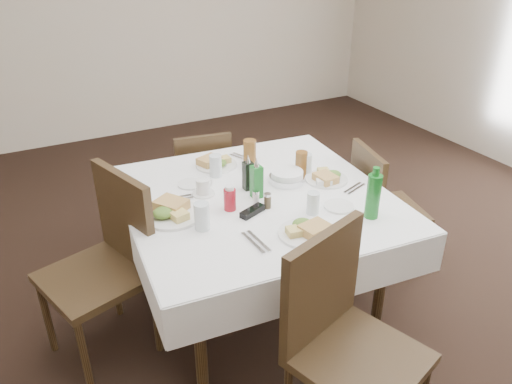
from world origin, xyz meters
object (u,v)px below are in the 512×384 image
chair_south (342,332)px  bread_basket (287,177)px  dining_table (257,207)px  chair_west (109,256)px  oil_cruet_dark (248,175)px  chair_east (378,202)px  green_bottle (373,196)px  chair_north (202,178)px  ketchup_bottle (230,199)px  water_n (216,166)px  water_s (313,203)px  coffee_mug (203,187)px  oil_cruet_green (257,180)px  water_w (202,216)px  water_e (306,164)px

chair_south → bread_basket: 1.07m
dining_table → chair_west: (-0.82, 0.07, -0.11)m
oil_cruet_dark → chair_east: bearing=-7.2°
green_bottle → chair_south: bearing=-137.5°
chair_west → chair_east: bearing=-3.1°
chair_north → dining_table: bearing=-91.2°
ketchup_bottle → chair_north: bearing=77.4°
water_n → oil_cruet_dark: size_ratio=0.63×
chair_south → water_s: bearing=68.0°
chair_south → water_s: size_ratio=8.44×
ketchup_bottle → green_bottle: 0.73m
dining_table → coffee_mug: 0.32m
water_n → oil_cruet_green: size_ratio=0.57×
coffee_mug → chair_north: bearing=69.7°
chair_south → oil_cruet_dark: chair_south is taller
dining_table → chair_east: size_ratio=1.75×
bread_basket → green_bottle: 0.58m
chair_west → water_s: (0.99, -0.38, 0.24)m
chair_east → water_s: water_s is taller
water_s → green_bottle: (0.25, -0.17, 0.06)m
water_w → ketchup_bottle: bearing=28.6°
chair_south → bread_basket: bearing=72.2°
oil_cruet_dark → ketchup_bottle: oil_cruet_dark is taller
chair_north → oil_cruet_green: size_ratio=3.55×
dining_table → ketchup_bottle: ketchup_bottle is taller
water_e → chair_south: bearing=-114.6°
dining_table → chair_west: bearing=174.8°
oil_cruet_green → green_bottle: 0.63m
ketchup_bottle → green_bottle: size_ratio=0.50×
chair_north → oil_cruet_dark: bearing=-91.9°
bread_basket → oil_cruet_dark: 0.25m
dining_table → chair_south: chair_south is taller
chair_north → oil_cruet_green: (-0.03, -0.91, 0.38)m
water_s → water_w: water_w is taller
water_n → bread_basket: bearing=-38.1°
coffee_mug → oil_cruet_dark: bearing=-13.4°
oil_cruet_green → green_bottle: size_ratio=0.85×
chair_east → bread_basket: 0.72m
bread_basket → coffee_mug: (-0.49, 0.08, 0.01)m
bread_basket → ketchup_bottle: bearing=-162.0°
chair_west → green_bottle: (1.24, -0.55, 0.31)m
water_w → green_bottle: (0.81, -0.29, 0.05)m
bread_basket → chair_south: bearing=-107.8°
bread_basket → chair_west: bearing=179.9°
oil_cruet_green → ketchup_bottle: 0.20m
chair_north → oil_cruet_green: bearing=-91.8°
water_n → water_s: bearing=-67.3°
oil_cruet_green → coffee_mug: (-0.25, 0.16, -0.06)m
water_e → coffee_mug: water_e is taller
dining_table → coffee_mug: coffee_mug is taller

